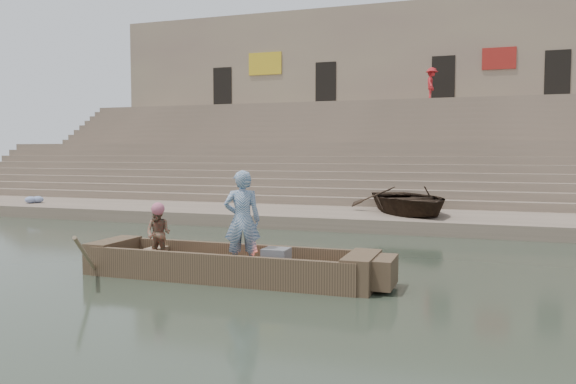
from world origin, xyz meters
The scene contains 14 objects.
ground centered at (0.00, 0.00, 0.00)m, with size 120.00×120.00×0.00m, color #273225.
lower_landing centered at (0.00, 8.00, 0.20)m, with size 32.00×4.00×0.40m, color #826E5D.
mid_landing centered at (0.00, 15.50, 1.40)m, with size 32.00×3.00×2.80m, color #826E5D.
upper_landing centered at (0.00, 22.50, 2.60)m, with size 32.00×3.00×5.20m, color #826E5D.
ghat_steps centered at (0.00, 17.19, 1.80)m, with size 32.00×11.00×5.20m.
building_wall centered at (0.00, 26.50, 5.60)m, with size 32.00×5.07×11.20m.
main_rowboat centered at (2.77, -0.69, 0.11)m, with size 5.00×1.30×0.22m, color brown.
rowboat_trim centered at (2.98, -0.70, 0.31)m, with size 6.04×2.63×1.77m.
standing_man centered at (3.14, -0.86, 1.13)m, with size 0.67×0.44×1.83m, color navy.
rowing_man centered at (1.24, -0.65, 0.77)m, with size 0.53×0.42×1.10m, color #236946.
television centered at (3.73, -0.69, 0.42)m, with size 0.46×0.42×0.40m.
beached_rowboat centered at (5.05, 8.14, 0.84)m, with size 3.05×4.26×0.88m, color #2D2116.
pedestrian centered at (4.55, 21.73, 6.08)m, with size 1.13×0.65×1.75m, color #B11E22.
cloth_bundles centered at (-9.20, 7.33, 0.53)m, with size 0.58×0.65×0.26m.
Camera 1 is at (7.29, -10.42, 2.38)m, focal length 35.67 mm.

